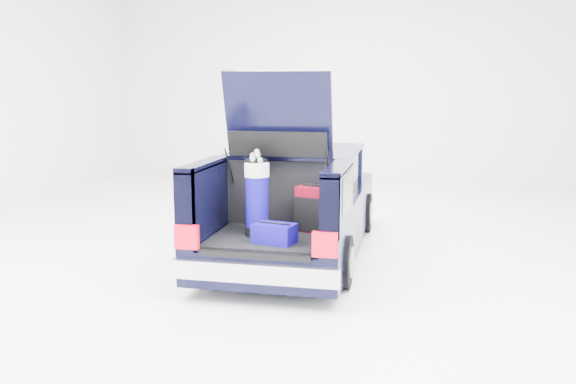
% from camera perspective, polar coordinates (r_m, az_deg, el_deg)
% --- Properties ---
extents(ground, '(14.00, 14.00, 0.00)m').
position_cam_1_polar(ground, '(8.53, 0.71, -5.71)').
color(ground, white).
rests_on(ground, ground).
extents(car, '(1.87, 4.65, 2.47)m').
position_cam_1_polar(car, '(8.47, 0.87, -1.13)').
color(car, black).
rests_on(car, ground).
extents(red_suitcase, '(0.38, 0.30, 0.56)m').
position_cam_1_polar(red_suitcase, '(7.17, 2.20, -1.60)').
color(red_suitcase, '#640311').
rests_on(red_suitcase, car).
extents(black_golf_bag, '(0.37, 0.40, 0.97)m').
position_cam_1_polar(black_golf_bag, '(7.09, -2.99, -0.33)').
color(black_golf_bag, black).
rests_on(black_golf_bag, car).
extents(blue_golf_bag, '(0.34, 0.34, 0.95)m').
position_cam_1_polar(blue_golf_bag, '(6.93, -2.91, -0.64)').
color(blue_golf_bag, black).
rests_on(blue_golf_bag, car).
extents(blue_duffel, '(0.49, 0.37, 0.23)m').
position_cam_1_polar(blue_duffel, '(6.67, -1.28, -3.88)').
color(blue_duffel, '#0E0573').
rests_on(blue_duffel, car).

